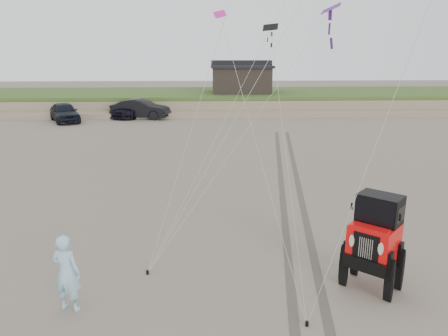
{
  "coord_description": "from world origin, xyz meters",
  "views": [
    {
      "loc": [
        -1.71,
        -10.17,
        6.19
      ],
      "look_at": [
        -1.18,
        3.0,
        2.6
      ],
      "focal_mm": 35.0,
      "sensor_mm": 36.0,
      "label": 1
    }
  ],
  "objects_px": {
    "truck_c": "(134,108)",
    "jeep": "(373,252)",
    "truck_a": "(64,112)",
    "man": "(66,273)",
    "truck_b": "(141,109)",
    "cabin": "(241,78)"
  },
  "relations": [
    {
      "from": "truck_c",
      "to": "jeep",
      "type": "bearing_deg",
      "value": -48.9
    },
    {
      "from": "truck_a",
      "to": "man",
      "type": "xyz_separation_m",
      "value": [
        9.1,
        -29.27,
        0.14
      ]
    },
    {
      "from": "truck_b",
      "to": "truck_c",
      "type": "height_order",
      "value": "truck_b"
    },
    {
      "from": "truck_a",
      "to": "man",
      "type": "height_order",
      "value": "man"
    },
    {
      "from": "jeep",
      "to": "man",
      "type": "xyz_separation_m",
      "value": [
        -7.75,
        -0.7,
        -0.05
      ]
    },
    {
      "from": "truck_c",
      "to": "jeep",
      "type": "xyz_separation_m",
      "value": [
        11.2,
        -31.45,
        0.2
      ]
    },
    {
      "from": "cabin",
      "to": "jeep",
      "type": "height_order",
      "value": "cabin"
    },
    {
      "from": "truck_a",
      "to": "cabin",
      "type": "bearing_deg",
      "value": -0.24
    },
    {
      "from": "jeep",
      "to": "truck_b",
      "type": "bearing_deg",
      "value": 151.07
    },
    {
      "from": "truck_b",
      "to": "truck_c",
      "type": "bearing_deg",
      "value": 43.62
    },
    {
      "from": "truck_b",
      "to": "cabin",
      "type": "bearing_deg",
      "value": -42.7
    },
    {
      "from": "truck_a",
      "to": "jeep",
      "type": "distance_m",
      "value": 33.17
    },
    {
      "from": "truck_c",
      "to": "jeep",
      "type": "distance_m",
      "value": 33.39
    },
    {
      "from": "truck_c",
      "to": "jeep",
      "type": "height_order",
      "value": "jeep"
    },
    {
      "from": "jeep",
      "to": "man",
      "type": "distance_m",
      "value": 7.79
    },
    {
      "from": "cabin",
      "to": "truck_b",
      "type": "bearing_deg",
      "value": -145.58
    },
    {
      "from": "truck_c",
      "to": "man",
      "type": "relative_size",
      "value": 2.91
    },
    {
      "from": "truck_a",
      "to": "man",
      "type": "distance_m",
      "value": 30.65
    },
    {
      "from": "truck_b",
      "to": "man",
      "type": "relative_size",
      "value": 2.72
    },
    {
      "from": "cabin",
      "to": "truck_c",
      "type": "bearing_deg",
      "value": -152.93
    },
    {
      "from": "truck_a",
      "to": "truck_b",
      "type": "height_order",
      "value": "truck_b"
    },
    {
      "from": "cabin",
      "to": "jeep",
      "type": "bearing_deg",
      "value": -89.03
    }
  ]
}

